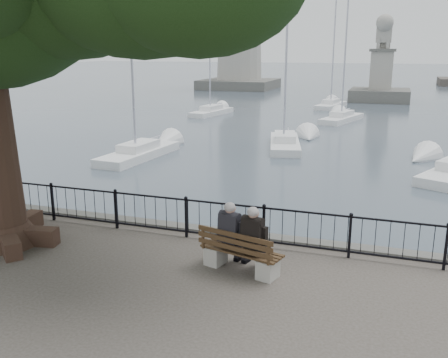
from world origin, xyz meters
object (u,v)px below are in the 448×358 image
at_px(person_right, 256,242).
at_px(lion_monument, 381,79).
at_px(bench, 240,257).
at_px(person_left, 233,237).

distance_m(person_right, lion_monument, 48.91).
bearing_deg(bench, person_right, 3.02).
xyz_separation_m(person_left, person_right, (0.54, -0.14, 0.00)).
distance_m(bench, person_left, 0.44).
bearing_deg(bench, person_left, 141.49).
bearing_deg(person_right, person_left, 165.43).
height_order(bench, person_right, person_right).
bearing_deg(person_left, lion_monument, 88.43).
distance_m(person_left, person_right, 0.56).
bearing_deg(lion_monument, person_right, -90.92).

